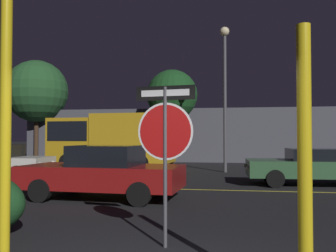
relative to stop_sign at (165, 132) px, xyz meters
name	(u,v)px	position (x,y,z in m)	size (l,w,h in m)	color
road_center_stripe	(200,190)	(0.07, 6.35, -1.75)	(39.79, 0.12, 0.01)	gold
stop_sign	(165,132)	(0.00, 0.00, 0.00)	(0.94, 0.15, 2.47)	#4C4C51
yellow_pole_left	(5,141)	(-1.58, -1.71, -0.12)	(0.13, 0.13, 3.28)	yellow
yellow_pole_right	(305,166)	(1.69, -1.83, -0.36)	(0.14, 0.14, 2.79)	yellow
passing_car_1	(0,161)	(-8.31, 8.41, -1.06)	(4.17, 2.01, 1.38)	silver
passing_car_2	(103,172)	(-2.43, 4.21, -1.04)	(4.51, 2.25, 1.45)	maroon
passing_car_3	(312,166)	(3.85, 8.17, -1.09)	(4.53, 2.16, 1.28)	#335B38
delivery_truck	(109,138)	(-5.24, 13.23, -0.13)	(6.56, 2.74, 2.87)	gold
street_lamp	(225,78)	(0.81, 12.52, 2.80)	(0.46, 0.46, 7.03)	#4C4C51
tree_0	(172,95)	(-2.57, 17.86, 2.59)	(3.24, 3.24, 5.99)	#422D1E
tree_1	(37,91)	(-12.50, 19.05, 3.18)	(4.39, 4.39, 7.15)	#422D1E
building_backdrop	(198,135)	(-1.17, 20.80, 0.06)	(24.36, 3.04, 3.63)	#4C4C56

